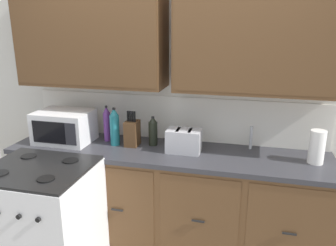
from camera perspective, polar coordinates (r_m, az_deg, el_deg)
The scene contains 11 objects.
wall_unit at distance 2.88m, azimuth 0.74°, elevation 9.85°, with size 3.86×0.40×2.35m.
counter_run at distance 3.04m, azimuth -0.25°, elevation -12.42°, with size 2.69×0.64×0.91m.
stove_range at distance 2.85m, azimuth -20.20°, elevation -15.68°, with size 0.76×0.68×0.95m.
microwave at distance 3.16m, azimuth -17.03°, elevation -0.59°, with size 0.48×0.37×0.28m.
toaster at distance 2.80m, azimuth 2.69°, elevation -3.00°, with size 0.28×0.18×0.19m.
knife_block at distance 2.95m, azimuth -6.05°, elevation -1.65°, with size 0.11×0.14×0.31m.
sink_faucet at distance 2.94m, azimuth 13.78°, elevation -2.40°, with size 0.02×0.02×0.20m, color #B2B5BA.
paper_towel_roll at distance 2.80m, azimuth 23.78°, elevation -3.71°, with size 0.12×0.12×0.26m, color white.
bottle_teal at distance 2.97m, azimuth -8.97°, elevation -0.67°, with size 0.08×0.08×0.33m.
bottle_violet at distance 3.09m, azimuth -10.23°, elevation -0.14°, with size 0.06×0.06×0.32m.
bottle_dark at distance 2.95m, azimuth -2.54°, elevation -1.39°, with size 0.08×0.08×0.26m.
Camera 1 is at (0.66, -2.28, 1.94)m, focal length 36.23 mm.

